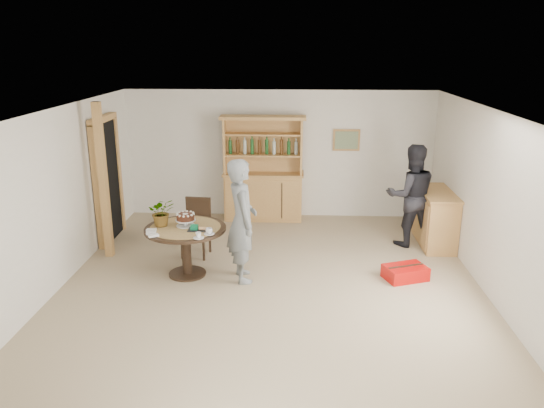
{
  "coord_description": "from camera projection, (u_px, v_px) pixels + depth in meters",
  "views": [
    {
      "loc": [
        0.35,
        -6.75,
        3.35
      ],
      "look_at": [
        -0.01,
        0.79,
        1.05
      ],
      "focal_mm": 35.0,
      "sensor_mm": 36.0,
      "label": 1
    }
  ],
  "objects": [
    {
      "name": "coffee_cup_a",
      "position": [
        209.0,
        231.0,
        7.48
      ],
      "size": [
        0.15,
        0.15,
        0.09
      ],
      "color": "silver",
      "rests_on": "dining_table"
    },
    {
      "name": "ground",
      "position": [
        270.0,
        292.0,
        7.44
      ],
      "size": [
        7.0,
        7.0,
        0.0
      ],
      "primitive_type": "plane",
      "color": "tan",
      "rests_on": "ground"
    },
    {
      "name": "teen_boy",
      "position": [
        242.0,
        221.0,
        7.6
      ],
      "size": [
        0.6,
        0.75,
        1.81
      ],
      "primitive_type": "imported",
      "rotation": [
        0.0,
        0.0,
        1.84
      ],
      "color": "slate",
      "rests_on": "ground"
    },
    {
      "name": "red_suitcase",
      "position": [
        405.0,
        273.0,
        7.82
      ],
      "size": [
        0.7,
        0.58,
        0.21
      ],
      "rotation": [
        0.0,
        0.0,
        0.36
      ],
      "color": "#BC0D09",
      "rests_on": "ground"
    },
    {
      "name": "room_shell",
      "position": [
        270.0,
        171.0,
        6.94
      ],
      "size": [
        6.04,
        7.04,
        2.52
      ],
      "color": "white",
      "rests_on": "ground"
    },
    {
      "name": "napkins",
      "position": [
        152.0,
        233.0,
        7.49
      ],
      "size": [
        0.24,
        0.33,
        0.03
      ],
      "color": "white",
      "rests_on": "dining_table"
    },
    {
      "name": "gift_tray",
      "position": [
        198.0,
        228.0,
        7.64
      ],
      "size": [
        0.3,
        0.2,
        0.08
      ],
      "color": "black",
      "rests_on": "dining_table"
    },
    {
      "name": "sideboard",
      "position": [
        435.0,
        218.0,
        9.09
      ],
      "size": [
        0.54,
        1.26,
        0.94
      ],
      "color": "tan",
      "rests_on": "ground"
    },
    {
      "name": "birthday_cake",
      "position": [
        186.0,
        218.0,
        7.79
      ],
      "size": [
        0.3,
        0.3,
        0.2
      ],
      "color": "white",
      "rests_on": "dining_table"
    },
    {
      "name": "pine_post",
      "position": [
        103.0,
        182.0,
        8.35
      ],
      "size": [
        0.12,
        0.12,
        2.5
      ],
      "primitive_type": "cube",
      "color": "tan",
      "rests_on": "ground"
    },
    {
      "name": "hutch",
      "position": [
        263.0,
        185.0,
        10.35
      ],
      "size": [
        1.62,
        0.54,
        2.04
      ],
      "color": "tan",
      "rests_on": "ground"
    },
    {
      "name": "doorway",
      "position": [
        107.0,
        178.0,
        9.17
      ],
      "size": [
        0.13,
        1.1,
        2.18
      ],
      "color": "black",
      "rests_on": "ground"
    },
    {
      "name": "adult_person",
      "position": [
        411.0,
        195.0,
        8.96
      ],
      "size": [
        0.91,
        0.75,
        1.76
      ],
      "primitive_type": "imported",
      "rotation": [
        0.0,
        0.0,
        3.24
      ],
      "color": "black",
      "rests_on": "ground"
    },
    {
      "name": "dining_chair",
      "position": [
        197.0,
        223.0,
        8.64
      ],
      "size": [
        0.47,
        0.47,
        0.95
      ],
      "rotation": [
        0.0,
        0.0,
        -0.12
      ],
      "color": "black",
      "rests_on": "ground"
    },
    {
      "name": "flower_vase",
      "position": [
        162.0,
        212.0,
        7.78
      ],
      "size": [
        0.47,
        0.44,
        0.42
      ],
      "primitive_type": "imported",
      "rotation": [
        0.0,
        0.0,
        0.35
      ],
      "color": "#3F7233",
      "rests_on": "dining_table"
    },
    {
      "name": "coffee_cup_b",
      "position": [
        198.0,
        236.0,
        7.33
      ],
      "size": [
        0.15,
        0.15,
        0.08
      ],
      "color": "silver",
      "rests_on": "dining_table"
    },
    {
      "name": "dining_table",
      "position": [
        186.0,
        237.0,
        7.82
      ],
      "size": [
        1.2,
        1.2,
        0.76
      ],
      "color": "black",
      "rests_on": "ground"
    }
  ]
}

